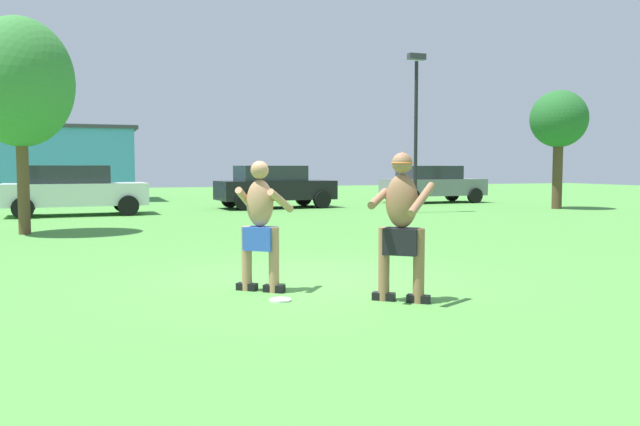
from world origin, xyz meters
The scene contains 11 objects.
ground_plane centered at (0.00, 0.00, 0.00)m, with size 80.00×80.00×0.00m, color #4C8E3D.
player_with_cap centered at (0.54, -1.56, 0.94)m, with size 0.85×0.76×1.71m.
player_in_blue centered at (-0.81, -0.41, 0.85)m, with size 0.78×0.76×1.61m.
frisbee centered at (-0.75, -1.05, 0.01)m, with size 0.25×0.25×0.03m, color white.
car_black_near_post centered at (3.74, 14.79, 0.82)m, with size 4.41×2.27×1.58m.
car_white_mid_lot centered at (-3.21, 13.56, 0.82)m, with size 4.38×2.18×1.58m.
car_gray_far_end centered at (11.05, 15.80, 0.82)m, with size 4.31×2.03×1.58m.
lamp_post centered at (7.54, 10.88, 3.27)m, with size 0.60×0.24×5.28m.
outbuilding_behind_lot centered at (-5.38, 22.95, 1.67)m, with size 9.41×4.86×3.33m.
tree_right_field centered at (13.35, 10.78, 3.21)m, with size 2.05×2.05×4.31m.
tree_behind_players centered at (-4.17, 7.90, 3.43)m, with size 2.36×2.36×4.90m.
Camera 1 is at (-2.79, -7.94, 1.54)m, focal length 35.48 mm.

